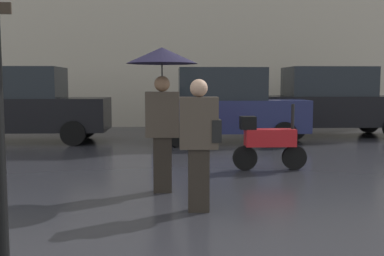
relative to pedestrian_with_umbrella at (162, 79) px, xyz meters
The scene contains 6 objects.
pedestrian_with_umbrella is the anchor object (origin of this frame).
pedestrian_with_bag 1.36m from the pedestrian_with_umbrella, 65.04° to the right, with size 0.51×0.24×1.67m.
parked_scooter 2.75m from the pedestrian_with_umbrella, 39.81° to the left, with size 1.39×0.32×1.23m.
parked_car_left 7.17m from the pedestrian_with_umbrella, 123.44° to the left, with size 4.52×1.87×2.06m.
parked_car_right 5.84m from the pedestrian_with_umbrella, 73.45° to the left, with size 4.16×1.84×2.03m.
parked_car_distant 8.59m from the pedestrian_with_umbrella, 53.48° to the left, with size 4.58×1.89×2.11m.
Camera 1 is at (0.20, -2.72, 1.61)m, focal length 41.85 mm.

